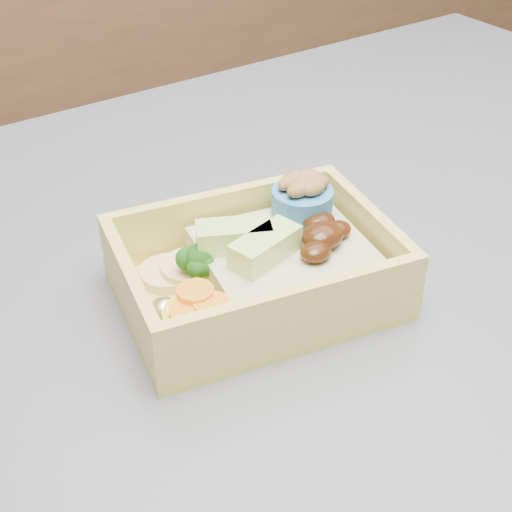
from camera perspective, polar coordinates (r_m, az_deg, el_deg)
bento_box at (r=0.46m, az=0.55°, el=-0.81°), size 0.19×0.15×0.06m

